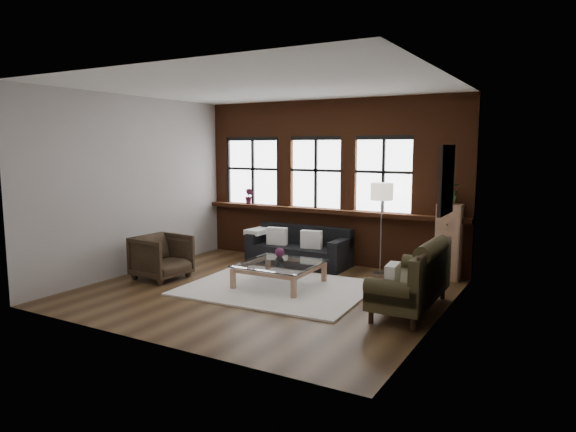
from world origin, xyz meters
The scene contains 26 objects.
floor centered at (0.00, 0.00, 0.00)m, with size 5.50×5.50×0.00m, color #3D2816.
ceiling centered at (0.00, 0.00, 3.20)m, with size 5.50×5.50×0.00m, color white.
wall_back centered at (0.00, 2.50, 1.60)m, with size 5.50×5.50×0.00m, color #A9A29D.
wall_front centered at (0.00, -2.50, 1.60)m, with size 5.50×5.50×0.00m, color #A9A29D.
wall_left centered at (-2.75, 0.00, 1.60)m, with size 5.00×5.00×0.00m, color #A9A29D.
wall_right centered at (2.75, 0.00, 1.60)m, with size 5.00×5.00×0.00m, color #A9A29D.
brick_backwall centered at (0.00, 2.44, 1.60)m, with size 5.50×0.12×3.20m, color #542713, non-canonical shape.
sill_ledge centered at (0.00, 2.35, 1.04)m, with size 5.50×0.30×0.08m, color #542713.
window_left centered at (-1.80, 2.45, 1.75)m, with size 1.38×0.10×1.50m, color black, non-canonical shape.
window_mid centered at (-0.30, 2.45, 1.75)m, with size 1.38×0.10×1.50m, color black, non-canonical shape.
window_right centered at (1.10, 2.45, 1.75)m, with size 1.38×0.10×1.50m, color black, non-canonical shape.
wall_poster centered at (2.72, 0.30, 1.85)m, with size 0.05×0.74×0.94m, color black, non-canonical shape.
shag_rug centered at (0.12, 0.21, 0.02)m, with size 2.87×2.26×0.03m, color silver.
dark_sofa centered at (-0.40, 1.90, 0.36)m, with size 1.99×0.81×0.72m, color black, non-canonical shape.
pillow_a centered at (-0.83, 1.80, 0.55)m, with size 0.40×0.14×0.34m, color white.
pillow_b centered at (-0.07, 1.80, 0.55)m, with size 0.40×0.14×0.34m, color white.
vintage_settee centered at (2.30, 0.21, 0.49)m, with size 0.82×1.84×0.98m, color #312C16, non-canonical shape.
pillow_settee centered at (2.22, -0.35, 0.60)m, with size 0.14×0.38×0.34m, color white.
armchair centered at (-1.98, -0.21, 0.38)m, with size 0.82×0.85×0.77m, color black.
coffee_table centered at (0.08, 0.36, 0.19)m, with size 1.22×1.22×0.41m, color #A87A5B, non-canonical shape.
vase centered at (0.08, 0.36, 0.47)m, with size 0.14×0.14×0.14m, color #B2B2B2.
flowers centered at (0.08, 0.36, 0.57)m, with size 0.16×0.16×0.16m, color #622141.
drawer_chest centered at (2.38, 2.24, 0.66)m, with size 0.41×0.41×1.32m, color #A87A5B.
potted_plant_top centered at (2.38, 2.24, 1.50)m, with size 0.32×0.28×0.36m, color #2D5923.
floor_lamp centered at (1.23, 1.98, 0.90)m, with size 0.40×0.40×1.80m, color #A5A5A8, non-canonical shape.
sill_plant centered at (-1.83, 2.32, 1.25)m, with size 0.18×0.15×0.34m, color #622141.
Camera 1 is at (4.27, -6.73, 2.29)m, focal length 32.00 mm.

